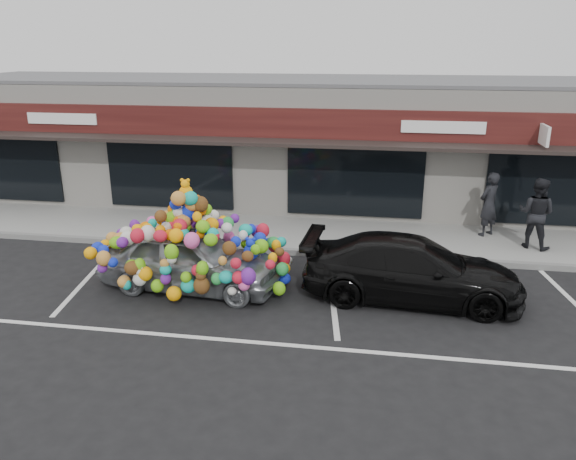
% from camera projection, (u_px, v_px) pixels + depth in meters
% --- Properties ---
extents(ground, '(90.00, 90.00, 0.00)m').
position_uv_depth(ground, '(212.00, 288.00, 13.17)').
color(ground, black).
rests_on(ground, ground).
extents(shop_building, '(24.00, 7.20, 4.31)m').
position_uv_depth(shop_building, '(277.00, 139.00, 20.39)').
color(shop_building, silver).
rests_on(shop_building, ground).
extents(sidewalk, '(26.00, 3.00, 0.15)m').
position_uv_depth(sidewalk, '(251.00, 232.00, 16.89)').
color(sidewalk, gray).
rests_on(sidewalk, ground).
extents(kerb, '(26.00, 0.18, 0.16)m').
position_uv_depth(kerb, '(238.00, 249.00, 15.49)').
color(kerb, slate).
rests_on(kerb, ground).
extents(parking_stripe_left, '(0.73, 4.37, 0.01)m').
position_uv_depth(parking_stripe_left, '(90.00, 276.00, 13.85)').
color(parking_stripe_left, silver).
rests_on(parking_stripe_left, ground).
extents(parking_stripe_mid, '(0.73, 4.37, 0.01)m').
position_uv_depth(parking_stripe_mid, '(332.00, 293.00, 12.92)').
color(parking_stripe_mid, silver).
rests_on(parking_stripe_mid, ground).
extents(lane_line, '(14.00, 0.12, 0.01)m').
position_uv_depth(lane_line, '(278.00, 344.00, 10.71)').
color(lane_line, silver).
rests_on(lane_line, ground).
extents(toy_car, '(3.07, 4.65, 2.63)m').
position_uv_depth(toy_car, '(190.00, 252.00, 12.92)').
color(toy_car, gray).
rests_on(toy_car, ground).
extents(black_sedan, '(2.24, 4.93, 1.40)m').
position_uv_depth(black_sedan, '(412.00, 269.00, 12.44)').
color(black_sedan, black).
rests_on(black_sedan, ground).
extents(pedestrian_a, '(0.80, 0.79, 1.86)m').
position_uv_depth(pedestrian_a, '(489.00, 204.00, 16.08)').
color(pedestrian_a, '#232429').
rests_on(pedestrian_a, sidewalk).
extents(pedestrian_b, '(1.18, 1.10, 1.94)m').
position_uv_depth(pedestrian_b, '(536.00, 213.00, 15.09)').
color(pedestrian_b, black).
rests_on(pedestrian_b, sidewalk).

